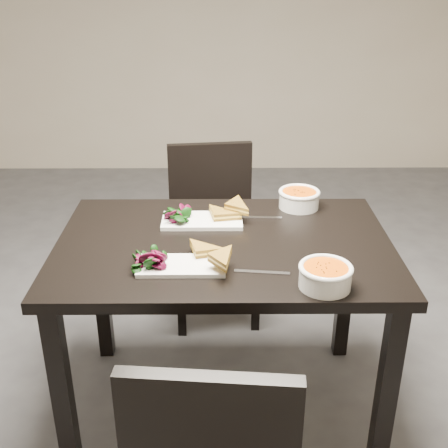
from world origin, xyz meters
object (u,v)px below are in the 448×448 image
(chair_far, at_px, (213,221))
(plate_far, at_px, (202,221))
(plate_near, at_px, (182,266))
(soup_bowl_near, at_px, (325,275))
(table, at_px, (224,266))
(soup_bowl_far, at_px, (299,198))

(chair_far, height_order, plate_far, chair_far)
(plate_near, relative_size, plate_far, 0.93)
(chair_far, relative_size, soup_bowl_near, 5.09)
(table, bearing_deg, chair_far, 93.82)
(soup_bowl_far, bearing_deg, chair_far, 128.32)
(chair_far, relative_size, plate_far, 2.77)
(plate_near, relative_size, soup_bowl_far, 1.71)
(soup_bowl_near, xyz_separation_m, soup_bowl_far, (-0.00, 0.62, 0.00))
(table, height_order, plate_near, plate_near)
(table, distance_m, soup_bowl_near, 0.46)
(plate_near, bearing_deg, soup_bowl_far, 48.05)
(soup_bowl_near, height_order, soup_bowl_far, same)
(chair_far, xyz_separation_m, soup_bowl_near, (0.36, -1.07, 0.31))
(chair_far, xyz_separation_m, soup_bowl_far, (0.36, -0.45, 0.31))
(chair_far, height_order, soup_bowl_near, chair_far)
(plate_near, height_order, soup_bowl_far, soup_bowl_far)
(table, xyz_separation_m, chair_far, (-0.05, 0.76, -0.17))
(table, height_order, plate_far, plate_far)
(plate_near, distance_m, plate_far, 0.36)
(chair_far, xyz_separation_m, plate_far, (-0.03, -0.60, 0.27))
(soup_bowl_near, relative_size, soup_bowl_far, 1.00)
(plate_near, relative_size, soup_bowl_near, 1.71)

